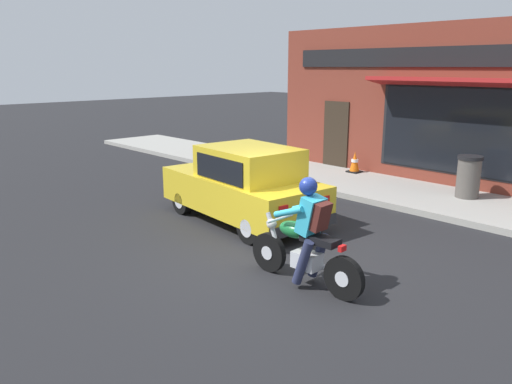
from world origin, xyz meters
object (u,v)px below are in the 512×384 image
trash_bin (469,177)px  traffic_cone (355,162)px  motorcycle_with_rider (306,241)px  car_hatchback (244,185)px

trash_bin → traffic_cone: bearing=82.8°
traffic_cone → motorcycle_with_rider: bearing=-149.6°
car_hatchback → motorcycle_with_rider: bearing=-116.1°
motorcycle_with_rider → traffic_cone: 7.66m
motorcycle_with_rider → car_hatchback: (1.43, 2.91, 0.09)m
trash_bin → traffic_cone: 3.53m
trash_bin → traffic_cone: trash_bin is taller
car_hatchback → traffic_cone: bearing=10.5°
motorcycle_with_rider → trash_bin: (6.16, 0.37, -0.04)m
motorcycle_with_rider → trash_bin: bearing=3.5°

